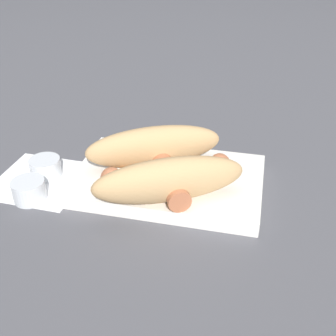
{
  "coord_description": "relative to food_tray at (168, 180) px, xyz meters",
  "views": [
    {
      "loc": [
        -0.11,
        0.48,
        0.34
      ],
      "look_at": [
        0.0,
        0.0,
        0.03
      ],
      "focal_mm": 45.0,
      "sensor_mm": 36.0,
      "label": 1
    }
  ],
  "objects": [
    {
      "name": "bread_roll",
      "position": [
        0.0,
        0.02,
        0.04
      ],
      "size": [
        0.23,
        0.2,
        0.06
      ],
      "color": "tan",
      "rests_on": "food_tray"
    },
    {
      "name": "napkin",
      "position": [
        0.18,
        0.03,
        -0.01
      ],
      "size": [
        0.13,
        0.13,
        0.0
      ],
      "color": "white",
      "rests_on": "ground_plane"
    },
    {
      "name": "pickled_veggies",
      "position": [
        0.05,
        0.02,
        0.01
      ],
      "size": [
        0.06,
        0.06,
        0.01
      ],
      "color": "#F99E4C",
      "rests_on": "food_tray"
    },
    {
      "name": "condiment_cup_near",
      "position": [
        0.18,
        0.02,
        0.0
      ],
      "size": [
        0.04,
        0.04,
        0.03
      ],
      "color": "silver",
      "rests_on": "ground_plane"
    },
    {
      "name": "condiment_cup_far",
      "position": [
        0.17,
        0.07,
        0.0
      ],
      "size": [
        0.04,
        0.04,
        0.03
      ],
      "color": "silver",
      "rests_on": "ground_plane"
    },
    {
      "name": "ground_plane",
      "position": [
        0.0,
        0.0,
        -0.01
      ],
      "size": [
        3.0,
        3.0,
        0.0
      ],
      "primitive_type": "plane",
      "color": "#4C4C51"
    },
    {
      "name": "food_tray",
      "position": [
        0.0,
        0.0,
        0.0
      ],
      "size": [
        0.26,
        0.16,
        0.02
      ],
      "color": "silver",
      "rests_on": "ground_plane"
    },
    {
      "name": "sausage",
      "position": [
        -0.0,
        0.01,
        0.02
      ],
      "size": [
        0.16,
        0.15,
        0.03
      ],
      "color": "#B26642",
      "rests_on": "food_tray"
    }
  ]
}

